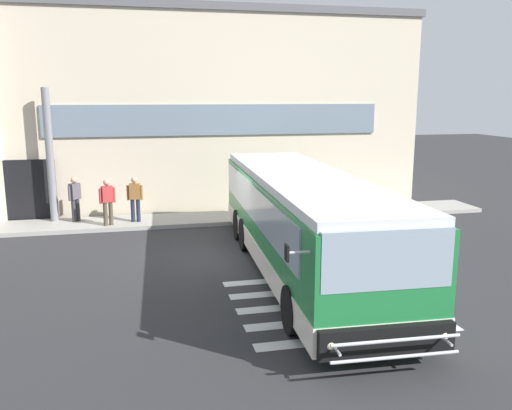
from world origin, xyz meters
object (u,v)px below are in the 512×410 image
Objects in this scene: passenger_by_doorway at (107,200)px; passenger_near_column at (75,197)px; entry_support_column at (50,156)px; passenger_at_curb_edge at (135,196)px; bus_main_foreground at (302,224)px.

passenger_near_column is at bearing 143.20° from passenger_by_doorway.
entry_support_column is 3.40m from passenger_at_curb_edge.
bus_main_foreground is at bearing -44.61° from entry_support_column.
entry_support_column is 2.77m from passenger_by_doorway.
passenger_by_doorway is at bearing -157.54° from passenger_at_curb_edge.
entry_support_column is 1.73m from passenger_near_column.
passenger_near_column is at bearing 167.06° from passenger_at_curb_edge.
passenger_by_doorway is (2.00, -1.17, -1.51)m from entry_support_column.
passenger_near_column and passenger_by_doorway have the same top height.
entry_support_column is at bearing 149.56° from passenger_by_doorway.
passenger_at_curb_edge is (0.97, 0.40, 0.03)m from passenger_by_doorway.
entry_support_column reaches higher than passenger_by_doorway.
passenger_at_curb_edge is (2.17, -0.50, 0.03)m from passenger_near_column.
passenger_near_column is at bearing 133.21° from bus_main_foreground.
entry_support_column is at bearing 165.35° from passenger_at_curb_edge.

